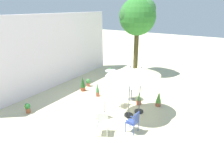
# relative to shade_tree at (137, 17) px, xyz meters

# --- Properties ---
(ground_plane) EXTENTS (60.00, 60.00, 0.00)m
(ground_plane) POSITION_rel_shade_tree_xyz_m (-5.02, -1.03, -4.29)
(ground_plane) COLOR beige
(villa_facade) EXTENTS (10.50, 0.30, 4.61)m
(villa_facade) POSITION_rel_shade_tree_xyz_m (-5.02, 3.43, -1.98)
(villa_facade) COLOR white
(villa_facade) RESTS_ON ground
(shade_tree) EXTENTS (2.79, 2.65, 5.63)m
(shade_tree) POSITION_rel_shade_tree_xyz_m (0.00, 0.00, 0.00)
(shade_tree) COLOR #49411F
(shade_tree) RESTS_ON ground
(patio_umbrella_0) EXTENTS (1.86, 1.86, 2.41)m
(patio_umbrella_0) POSITION_rel_shade_tree_xyz_m (-5.53, -2.93, -2.13)
(patio_umbrella_0) COLOR #2D2D2D
(patio_umbrella_0) RESTS_ON ground
(patio_umbrella_1) EXTENTS (2.25, 2.25, 2.55)m
(patio_umbrella_1) POSITION_rel_shade_tree_xyz_m (-6.14, -2.66, -2.04)
(patio_umbrella_1) COLOR #2D2D2D
(patio_umbrella_1) RESTS_ON ground
(cafe_table_0) EXTENTS (0.72, 0.72, 0.78)m
(cafe_table_0) POSITION_rel_shade_tree_xyz_m (-4.43, -1.94, -3.75)
(cafe_table_0) COLOR silver
(cafe_table_0) RESTS_ON ground
(cafe_table_1) EXTENTS (0.80, 0.80, 0.77)m
(cafe_table_1) POSITION_rel_shade_tree_xyz_m (-2.52, 0.69, -3.75)
(cafe_table_1) COLOR silver
(cafe_table_1) RESTS_ON ground
(patio_chair_0) EXTENTS (0.50, 0.43, 0.97)m
(patio_chair_0) POSITION_rel_shade_tree_xyz_m (-5.43, -1.80, -3.74)
(patio_chair_0) COLOR silver
(patio_chair_0) RESTS_ON ground
(patio_chair_1) EXTENTS (0.56, 0.53, 0.90)m
(patio_chair_1) POSITION_rel_shade_tree_xyz_m (-7.06, -1.58, -3.78)
(patio_chair_1) COLOR silver
(patio_chair_1) RESTS_ON ground
(patio_chair_2) EXTENTS (0.61, 0.63, 0.87)m
(patio_chair_2) POSITION_rel_shade_tree_xyz_m (-7.96, -2.38, -3.78)
(patio_chair_2) COLOR white
(patio_chair_2) RESTS_ON ground
(patio_chair_3) EXTENTS (0.45, 0.49, 0.95)m
(patio_chair_3) POSITION_rel_shade_tree_xyz_m (-2.31, -0.31, -3.75)
(patio_chair_3) COLOR white
(patio_chair_3) RESTS_ON ground
(patio_chair_4) EXTENTS (0.46, 0.47, 0.97)m
(patio_chair_4) POSITION_rel_shade_tree_xyz_m (-7.21, -3.46, -3.74)
(patio_chair_4) COLOR #344898
(patio_chair_4) RESTS_ON ground
(potted_plant_0) EXTENTS (0.35, 0.35, 0.75)m
(potted_plant_0) POSITION_rel_shade_tree_xyz_m (-1.62, -1.43, -3.90)
(potted_plant_0) COLOR #C36448
(potted_plant_0) RESTS_ON ground
(potted_plant_1) EXTENTS (0.31, 0.29, 0.52)m
(potted_plant_1) POSITION_rel_shade_tree_xyz_m (-8.58, 1.76, -3.99)
(potted_plant_1) COLOR #9E5432
(potted_plant_1) RESTS_ON ground
(potted_plant_2) EXTENTS (0.32, 0.32, 0.94)m
(potted_plant_2) POSITION_rel_shade_tree_xyz_m (-4.96, 1.22, -3.82)
(potted_plant_2) COLOR brown
(potted_plant_2) RESTS_ON ground
(potted_plant_3) EXTENTS (0.23, 0.23, 0.84)m
(potted_plant_3) POSITION_rel_shade_tree_xyz_m (-5.12, -0.04, -3.87)
(potted_plant_3) COLOR #A05239
(potted_plant_3) RESTS_ON ground
(potted_plant_4) EXTENTS (0.30, 0.30, 0.83)m
(potted_plant_4) POSITION_rel_shade_tree_xyz_m (-4.39, -3.53, -3.86)
(potted_plant_4) COLOR #93553C
(potted_plant_4) RESTS_ON ground
(potted_plant_5) EXTENTS (0.42, 0.42, 0.61)m
(potted_plant_5) POSITION_rel_shade_tree_xyz_m (-1.56, 1.35, -3.94)
(potted_plant_5) COLOR #AF503C
(potted_plant_5) RESTS_ON ground
(potted_plant_6) EXTENTS (0.26, 0.26, 0.71)m
(potted_plant_6) POSITION_rel_shade_tree_xyz_m (-4.77, -2.57, -3.95)
(potted_plant_6) COLOR #AD533C
(potted_plant_6) RESTS_ON ground
(potted_plant_7) EXTENTS (0.31, 0.31, 0.52)m
(potted_plant_7) POSITION_rel_shade_tree_xyz_m (-4.20, 1.41, -3.98)
(potted_plant_7) COLOR #B1573B
(potted_plant_7) RESTS_ON ground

